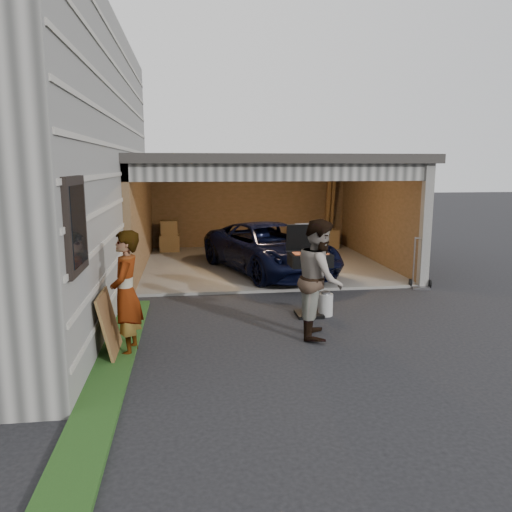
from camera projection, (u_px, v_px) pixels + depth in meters
The scene contains 10 objects.
ground at pixel (277, 355), 7.10m from camera, with size 80.00×80.00×0.00m, color black.
groundcover_strip at pixel (103, 395), 5.82m from camera, with size 0.50×8.00×0.06m, color #193814.
garage at pixel (261, 195), 13.48m from camera, with size 6.80×6.30×2.90m.
minivan at pixel (269, 250), 12.24m from camera, with size 2.00×4.33×1.20m, color black.
woman at pixel (126, 293), 7.00m from camera, with size 0.65×0.43×1.78m, color silver.
man at pixel (320, 278), 7.76m from camera, with size 0.90×0.70×1.86m, color #422C19.
bbq_grill at pixel (309, 263), 8.83m from camera, with size 0.73×0.64×1.62m.
propane_tank at pixel (325, 305), 8.95m from camera, with size 0.27×0.27×0.40m, color #B3B2AE.
plywood_panel at pixel (110, 325), 6.99m from camera, with size 0.04×0.84×0.93m, color brown.
hand_truck at pixel (421, 278), 10.95m from camera, with size 0.49×0.43×1.13m.
Camera 1 is at (-1.20, -6.62, 2.67)m, focal length 35.00 mm.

